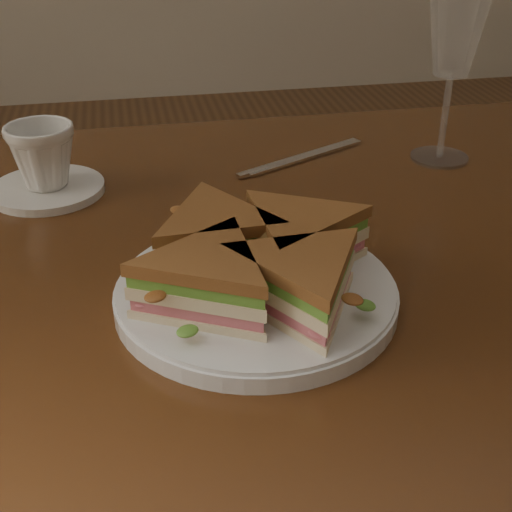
% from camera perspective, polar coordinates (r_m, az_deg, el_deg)
% --- Properties ---
extents(table, '(1.20, 0.80, 0.75)m').
position_cam_1_polar(table, '(0.82, -0.18, -4.92)').
color(table, '#371C0C').
rests_on(table, ground).
extents(plate, '(0.26, 0.26, 0.02)m').
position_cam_1_polar(plate, '(0.66, 0.00, -3.15)').
color(plate, white).
rests_on(plate, table).
extents(sandwich_wedges, '(0.29, 0.29, 0.06)m').
position_cam_1_polar(sandwich_wedges, '(0.64, 0.00, -0.39)').
color(sandwich_wedges, '#F8E3B7').
rests_on(sandwich_wedges, plate).
extents(crisps_mound, '(0.09, 0.09, 0.05)m').
position_cam_1_polar(crisps_mound, '(0.65, 0.00, -0.69)').
color(crisps_mound, '#BF5E18').
rests_on(crisps_mound, plate).
extents(spoon, '(0.18, 0.05, 0.01)m').
position_cam_1_polar(spoon, '(0.79, -0.51, 2.09)').
color(spoon, silver).
rests_on(spoon, table).
extents(knife, '(0.20, 0.11, 0.00)m').
position_cam_1_polar(knife, '(0.98, 3.31, 7.70)').
color(knife, silver).
rests_on(knife, table).
extents(wine_glass, '(0.09, 0.09, 0.24)m').
position_cam_1_polar(wine_glass, '(0.97, 15.74, 16.96)').
color(wine_glass, white).
rests_on(wine_glass, table).
extents(saucer, '(0.14, 0.14, 0.01)m').
position_cam_1_polar(saucer, '(0.92, -16.33, 5.16)').
color(saucer, white).
rests_on(saucer, table).
extents(coffee_cup, '(0.09, 0.09, 0.08)m').
position_cam_1_polar(coffee_cup, '(0.90, -16.71, 7.67)').
color(coffee_cup, white).
rests_on(coffee_cup, saucer).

